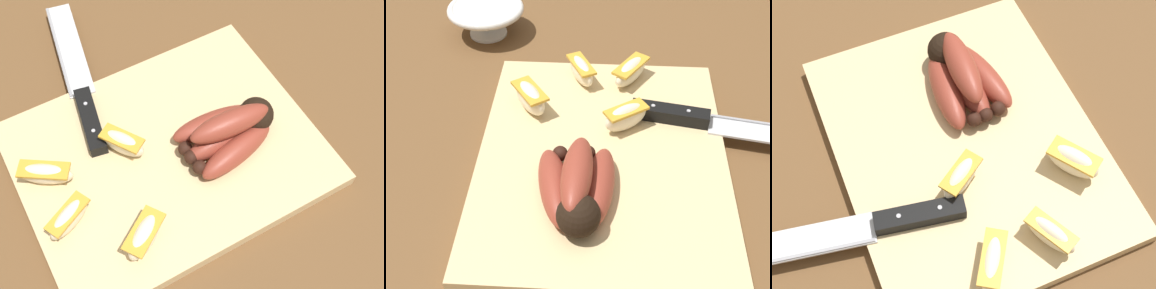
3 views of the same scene
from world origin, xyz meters
The scene contains 8 objects.
ground_plane centered at (0.00, 0.00, 0.00)m, with size 6.00×6.00×0.00m, color brown.
cutting_board centered at (0.02, -0.01, 0.01)m, with size 0.38×0.30×0.02m, color #DBBC84.
banana_bunch centered at (0.10, -0.03, 0.04)m, with size 0.13×0.10×0.06m.
chefs_knife centered at (-0.04, 0.12, 0.03)m, with size 0.08×0.28×0.02m.
apple_wedge_near centered at (-0.13, 0.03, 0.04)m, with size 0.07×0.06×0.03m.
apple_wedge_middle centered at (-0.13, -0.04, 0.04)m, with size 0.06×0.05×0.03m.
apple_wedge_far centered at (-0.03, 0.02, 0.04)m, with size 0.05×0.06×0.04m.
apple_wedge_extra centered at (-0.06, -0.10, 0.04)m, with size 0.07×0.06×0.04m.
Camera 1 is at (-0.12, -0.32, 0.59)m, focal length 47.97 mm.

